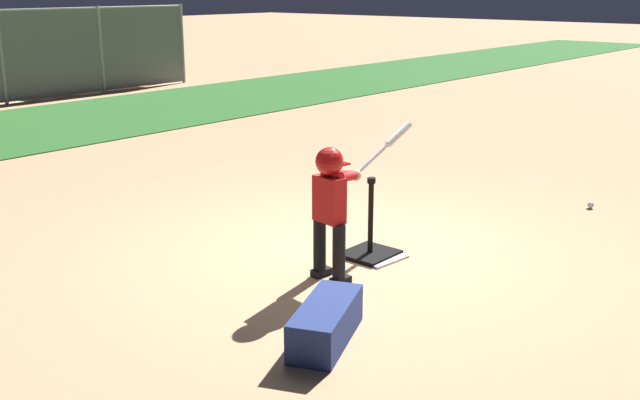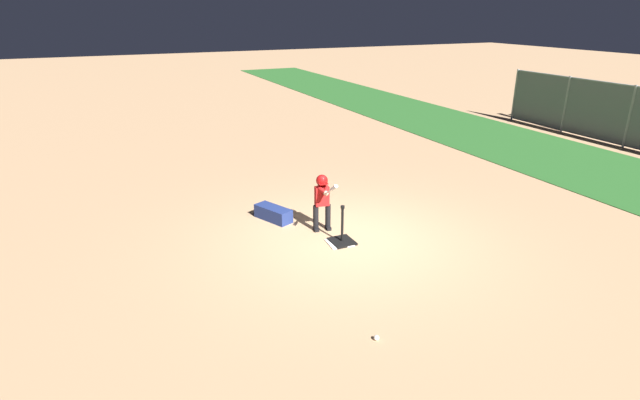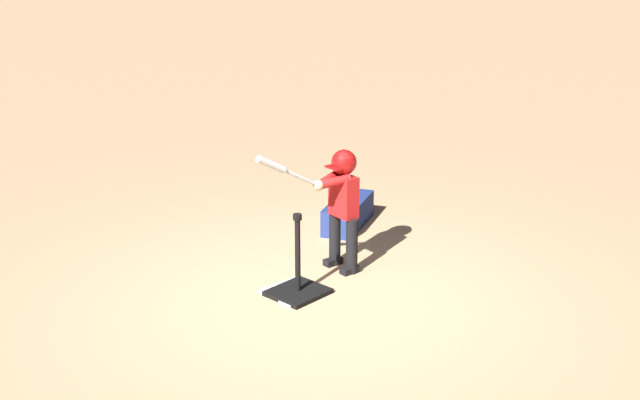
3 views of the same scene
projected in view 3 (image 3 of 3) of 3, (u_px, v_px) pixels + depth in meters
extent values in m
plane|color=tan|center=(317.00, 300.00, 7.64)|extent=(90.00, 90.00, 0.00)
cube|color=white|center=(293.00, 292.00, 7.78)|extent=(0.48, 0.48, 0.02)
cube|color=black|center=(298.00, 292.00, 7.75)|extent=(0.47, 0.42, 0.04)
cylinder|color=black|center=(298.00, 255.00, 7.63)|extent=(0.05, 0.05, 0.65)
cylinder|color=black|center=(297.00, 217.00, 7.52)|extent=(0.08, 0.08, 0.05)
cylinder|color=black|center=(352.00, 246.00, 8.12)|extent=(0.12, 0.12, 0.52)
cube|color=black|center=(350.00, 270.00, 8.18)|extent=(0.19, 0.12, 0.06)
cylinder|color=black|center=(335.00, 238.00, 8.30)|extent=(0.12, 0.12, 0.52)
cube|color=black|center=(333.00, 262.00, 8.37)|extent=(0.19, 0.12, 0.06)
cube|color=red|center=(344.00, 196.00, 8.06)|extent=(0.19, 0.29, 0.38)
sphere|color=tan|center=(344.00, 164.00, 7.96)|extent=(0.20, 0.20, 0.20)
sphere|color=maroon|center=(344.00, 162.00, 7.96)|extent=(0.23, 0.23, 0.23)
cube|color=maroon|center=(336.00, 167.00, 7.91)|extent=(0.14, 0.19, 0.01)
cylinder|color=red|center=(334.00, 182.00, 7.89)|extent=(0.31, 0.21, 0.11)
cylinder|color=red|center=(328.00, 179.00, 7.96)|extent=(0.32, 0.12, 0.11)
sphere|color=tan|center=(318.00, 185.00, 7.85)|extent=(0.10, 0.10, 0.10)
cylinder|color=silver|center=(290.00, 173.00, 7.61)|extent=(0.62, 0.13, 0.37)
cylinder|color=silver|center=(271.00, 164.00, 7.46)|extent=(0.29, 0.11, 0.20)
cylinder|color=black|center=(320.00, 186.00, 7.86)|extent=(0.04, 0.05, 0.05)
cube|color=navy|center=(348.00, 213.00, 9.31)|extent=(0.90, 0.63, 0.28)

